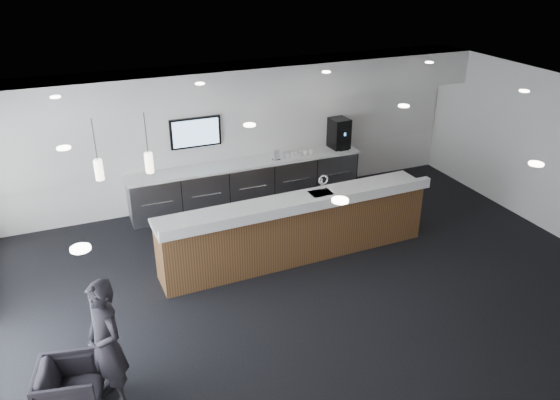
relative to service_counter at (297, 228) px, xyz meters
name	(u,v)px	position (x,y,z in m)	size (l,w,h in m)	color
ground	(324,292)	(-0.05, -1.20, -0.58)	(10.00, 10.00, 0.00)	black
ceiling	(331,113)	(-0.05, -1.20, 2.42)	(10.00, 8.00, 0.02)	black
back_wall	(241,132)	(-0.05, 2.80, 0.92)	(10.00, 0.02, 3.00)	white
soffit_bulkhead	(247,83)	(-0.05, 2.35, 2.07)	(10.00, 0.90, 0.70)	white
alcove_panel	(241,128)	(-0.05, 2.77, 1.02)	(9.80, 0.06, 1.40)	white
back_credenza	(248,183)	(-0.05, 2.44, -0.10)	(5.06, 0.66, 0.95)	gray
wall_tv	(195,132)	(-1.05, 2.71, 1.07)	(1.05, 0.08, 0.62)	black
pendant_left	(152,168)	(-2.45, -0.40, 1.67)	(0.12, 0.12, 0.30)	#FFEEC6
pendant_right	(101,175)	(-3.15, -0.40, 1.67)	(0.12, 0.12, 0.30)	#FFEEC6
ceiling_can_lights	(331,115)	(-0.05, -1.20, 2.39)	(7.00, 5.00, 0.02)	silver
service_counter	(297,228)	(0.00, 0.00, 0.00)	(4.99, 0.98, 1.49)	#4F301A
coffee_machine	(339,133)	(2.15, 2.51, 0.71)	(0.41, 0.52, 0.67)	black
info_sign_left	(279,154)	(0.63, 2.35, 0.49)	(0.17, 0.02, 0.23)	silver
info_sign_right	(277,155)	(0.57, 2.32, 0.49)	(0.17, 0.02, 0.23)	silver
armchair	(70,388)	(-3.96, -2.21, -0.25)	(0.70, 0.72, 0.66)	black
lounge_guest	(106,345)	(-3.47, -2.25, 0.28)	(0.63, 0.41, 1.71)	black
cup_0	(311,152)	(1.40, 2.38, 0.42)	(0.10, 0.10, 0.09)	white
cup_1	(305,153)	(1.26, 2.38, 0.42)	(0.10, 0.10, 0.09)	white
cup_2	(299,153)	(1.12, 2.38, 0.42)	(0.10, 0.10, 0.09)	white
cup_3	(293,154)	(0.98, 2.38, 0.42)	(0.10, 0.10, 0.09)	white
cup_4	(288,155)	(0.84, 2.38, 0.42)	(0.10, 0.10, 0.09)	white
cup_5	(282,156)	(0.70, 2.38, 0.42)	(0.10, 0.10, 0.09)	white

